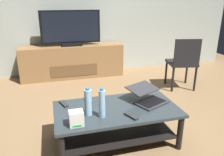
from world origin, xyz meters
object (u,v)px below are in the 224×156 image
media_cabinet (73,61)px  soundbar_remote (131,116)px  water_bottle_far (102,104)px  coffee_table (116,118)px  router_box (76,118)px  television (71,29)px  tv_remote (64,104)px  water_bottle_near (88,102)px  dining_chair (183,61)px  laptop (148,97)px  cell_phone (88,101)px

media_cabinet → soundbar_remote: 2.54m
water_bottle_far → coffee_table: bearing=36.7°
router_box → television: bearing=85.0°
coffee_table → television: (-0.22, 2.29, 0.66)m
router_box → tv_remote: bearing=100.7°
water_bottle_near → tv_remote: bearing=128.0°
coffee_table → dining_chair: 1.91m
dining_chair → laptop: (-1.13, -1.10, -0.03)m
dining_chair → tv_remote: 2.23m
coffee_table → television: 2.39m
media_cabinet → router_box: (-0.22, -2.53, 0.16)m
cell_phone → laptop: bearing=-16.7°
media_cabinet → laptop: size_ratio=4.14×
router_box → tv_remote: router_box is taller
media_cabinet → soundbar_remote: bearing=-83.3°
laptop → router_box: (-0.81, -0.28, 0.01)m
cell_phone → media_cabinet: bearing=87.8°
water_bottle_far → laptop: bearing=19.3°
media_cabinet → water_bottle_near: water_bottle_near is taller
router_box → coffee_table: bearing=26.8°
cell_phone → tv_remote: bearing=-178.8°
coffee_table → laptop: size_ratio=2.69×
television → cell_phone: size_ratio=7.88×
coffee_table → cell_phone: cell_phone is taller
water_bottle_near → water_bottle_far: 0.14m
television → dining_chair: (1.72, -1.13, -0.44)m
coffee_table → water_bottle_far: size_ratio=4.33×
coffee_table → media_cabinet: bearing=95.4°
tv_remote → water_bottle_far: bearing=-66.9°
soundbar_remote → cell_phone: bearing=102.9°
laptop → cell_phone: size_ratio=3.37×
coffee_table → television: television is taller
dining_chair → router_box: dining_chair is taller
router_box → water_bottle_far: water_bottle_far is taller
router_box → dining_chair: bearing=35.5°
dining_chair → coffee_table: bearing=-142.3°
television → water_bottle_far: bearing=-89.2°
television → cell_phone: television is taller
laptop → soundbar_remote: size_ratio=2.95×
soundbar_remote → media_cabinet: bearing=72.6°
media_cabinet → dining_chair: (1.72, -1.15, 0.18)m
laptop → tv_remote: 0.91m
dining_chair → water_bottle_near: 2.18m
dining_chair → router_box: (-1.94, -1.38, -0.03)m
television → soundbar_remote: 2.57m
media_cabinet → laptop: 2.33m
television → cell_phone: 2.12m
dining_chair → router_box: 2.38m
media_cabinet → coffee_table: bearing=-84.6°
coffee_table → laptop: 0.42m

